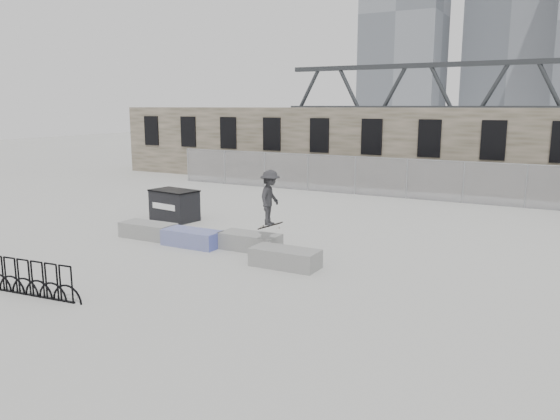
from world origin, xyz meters
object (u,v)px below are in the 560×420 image
Objects in this scene: planter_offset at (285,257)px; bike_rack at (31,279)px; planter_center_right at (250,241)px; skateboarder at (270,198)px; planter_center_left at (192,237)px; planter_far_left at (148,230)px; dumpster at (174,205)px.

bike_rack is (-4.33, -5.16, 0.15)m from planter_offset.
skateboarder is at bearing -24.48° from planter_center_right.
planter_center_left is 3.37m from skateboarder.
planter_far_left is 3.06m from dumpster.
skateboarder is at bearing 142.05° from planter_offset.
bike_rack is (-2.41, -6.32, 0.15)m from planter_center_right.
planter_center_right is 1.94m from skateboarder.
planter_far_left is 4.04m from planter_center_right.
skateboarder is at bearing -17.59° from dumpster.
planter_center_left is at bearing -165.75° from planter_center_right.
planter_far_left is 6.21m from bike_rack.
planter_far_left is 0.64× the size of bike_rack.
dumpster reaches higher than planter_far_left.
bike_rack is (2.73, -8.83, -0.19)m from dumpster.
planter_far_left and planter_offset have the same top height.
planter_center_left is at bearing -35.07° from dumpster.
planter_offset is at bearing -19.31° from dumpster.
bike_rack is at bearing -130.02° from planter_offset.
skateboarder is (6.17, -2.97, 1.23)m from dumpster.
planter_center_right is at bearing 69.10° from bike_rack.
planter_offset is at bearing -9.80° from planter_center_left.
planter_center_right is 6.77m from bike_rack.
skateboarder is at bearing 59.53° from bike_rack.
planter_center_right is at bearing 4.65° from planter_far_left.
skateboarder is (3.44, 5.85, 1.43)m from bike_rack.
planter_far_left is at bearing 172.02° from planter_offset.
planter_center_left is 1.00× the size of planter_center_right.
planter_far_left is 0.98× the size of dumpster.
skateboarder reaches higher than planter_center_left.
dumpster reaches higher than bike_rack.
skateboarder reaches higher than planter_offset.
bike_rack reaches higher than planter_center_right.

